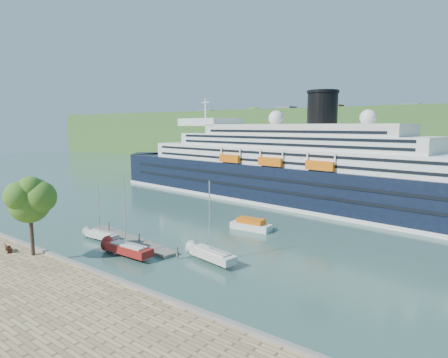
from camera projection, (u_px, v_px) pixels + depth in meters
ground at (66, 267)px, 44.30m from camera, size 400.00×400.00×0.00m
far_hillside at (385, 137)px, 157.61m from camera, size 400.00×50.00×24.00m
quay_coping at (64, 259)px, 43.98m from camera, size 220.00×0.50×0.30m
cruise_ship at (276, 148)px, 83.07m from camera, size 106.52×26.59×23.69m
park_bench at (9, 247)px, 46.75m from camera, size 1.90×1.15×1.14m
promenade_tree at (30, 213)px, 44.92m from camera, size 6.38×6.38×10.56m
floating_pontoon at (131, 240)px, 54.36m from camera, size 19.36×4.84×0.43m
sailboat_white_near at (101, 214)px, 54.08m from camera, size 6.29×2.15×7.99m
sailboat_red at (128, 219)px, 47.11m from camera, size 7.83×2.35×10.05m
sailboat_white_far at (212, 224)px, 45.16m from camera, size 7.72×3.35×9.65m
tender_launch at (251, 224)px, 60.38m from camera, size 6.85×2.71×1.86m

